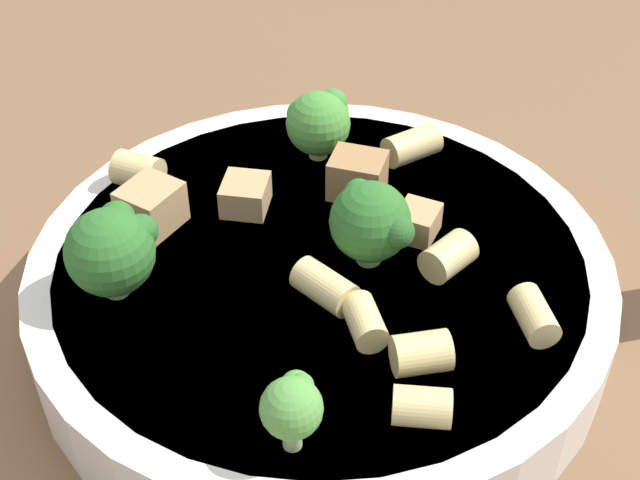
% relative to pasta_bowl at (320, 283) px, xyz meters
% --- Properties ---
extents(ground_plane, '(2.00, 2.00, 0.00)m').
position_rel_pasta_bowl_xyz_m(ground_plane, '(0.00, 0.00, -0.02)').
color(ground_plane, brown).
extents(pasta_bowl, '(0.26, 0.26, 0.04)m').
position_rel_pasta_bowl_xyz_m(pasta_bowl, '(0.00, 0.00, 0.00)').
color(pasta_bowl, silver).
rests_on(pasta_bowl, ground_plane).
extents(broccoli_floret_0, '(0.03, 0.03, 0.04)m').
position_rel_pasta_bowl_xyz_m(broccoli_floret_0, '(0.06, -0.05, 0.04)').
color(broccoli_floret_0, '#93B766').
rests_on(broccoli_floret_0, pasta_bowl).
extents(broccoli_floret_1, '(0.04, 0.04, 0.04)m').
position_rel_pasta_bowl_xyz_m(broccoli_floret_1, '(-0.02, -0.01, 0.04)').
color(broccoli_floret_1, '#84AD60').
rests_on(broccoli_floret_1, pasta_bowl).
extents(broccoli_floret_2, '(0.04, 0.04, 0.04)m').
position_rel_pasta_bowl_xyz_m(broccoli_floret_2, '(0.04, 0.07, 0.04)').
color(broccoli_floret_2, '#84AD60').
rests_on(broccoli_floret_2, pasta_bowl).
extents(broccoli_floret_3, '(0.02, 0.02, 0.03)m').
position_rel_pasta_bowl_xyz_m(broccoli_floret_3, '(-0.06, 0.08, 0.03)').
color(broccoli_floret_3, '#9EC175').
rests_on(broccoli_floret_3, pasta_bowl).
extents(rigatoni_0, '(0.03, 0.02, 0.02)m').
position_rel_pasta_bowl_xyz_m(rigatoni_0, '(0.10, 0.03, 0.02)').
color(rigatoni_0, '#E0C67F').
rests_on(rigatoni_0, pasta_bowl).
extents(rigatoni_1, '(0.03, 0.02, 0.01)m').
position_rel_pasta_bowl_xyz_m(rigatoni_1, '(-0.09, 0.04, 0.02)').
color(rigatoni_1, '#E0C67F').
rests_on(rigatoni_1, pasta_bowl).
extents(rigatoni_2, '(0.03, 0.02, 0.02)m').
position_rel_pasta_bowl_xyz_m(rigatoni_2, '(-0.02, 0.02, 0.02)').
color(rigatoni_2, '#E0C67F').
rests_on(rigatoni_2, pasta_bowl).
extents(rigatoni_3, '(0.03, 0.02, 0.01)m').
position_rel_pasta_bowl_xyz_m(rigatoni_3, '(-0.05, 0.02, 0.02)').
color(rigatoni_3, '#E0C67F').
rests_on(rigatoni_3, pasta_bowl).
extents(rigatoni_4, '(0.02, 0.02, 0.02)m').
position_rel_pasta_bowl_xyz_m(rigatoni_4, '(-0.04, -0.03, 0.02)').
color(rigatoni_4, '#E0C67F').
rests_on(rigatoni_4, pasta_bowl).
extents(rigatoni_5, '(0.03, 0.02, 0.01)m').
position_rel_pasta_bowl_xyz_m(rigatoni_5, '(-0.09, -0.03, 0.02)').
color(rigatoni_5, '#E0C67F').
rests_on(rigatoni_5, pasta_bowl).
extents(rigatoni_6, '(0.02, 0.03, 0.02)m').
position_rel_pasta_bowl_xyz_m(rigatoni_6, '(0.02, -0.09, 0.02)').
color(rigatoni_6, '#E0C67F').
rests_on(rigatoni_6, pasta_bowl).
extents(rigatoni_7, '(0.03, 0.03, 0.02)m').
position_rel_pasta_bowl_xyz_m(rigatoni_7, '(-0.07, 0.02, 0.02)').
color(rigatoni_7, '#E0C67F').
rests_on(rigatoni_7, pasta_bowl).
extents(chicken_chunk_0, '(0.03, 0.03, 0.02)m').
position_rel_pasta_bowl_xyz_m(chicken_chunk_0, '(0.07, 0.04, 0.03)').
color(chicken_chunk_0, tan).
rests_on(chicken_chunk_0, pasta_bowl).
extents(chicken_chunk_1, '(0.03, 0.03, 0.02)m').
position_rel_pasta_bowl_xyz_m(chicken_chunk_1, '(0.02, -0.05, 0.03)').
color(chicken_chunk_1, '#A87A4C').
rests_on(chicken_chunk_1, pasta_bowl).
extents(chicken_chunk_2, '(0.02, 0.02, 0.01)m').
position_rel_pasta_bowl_xyz_m(chicken_chunk_2, '(-0.02, -0.04, 0.02)').
color(chicken_chunk_2, tan).
rests_on(chicken_chunk_2, pasta_bowl).
extents(chicken_chunk_3, '(0.03, 0.03, 0.01)m').
position_rel_pasta_bowl_xyz_m(chicken_chunk_3, '(0.05, -0.00, 0.02)').
color(chicken_chunk_3, tan).
rests_on(chicken_chunk_3, pasta_bowl).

